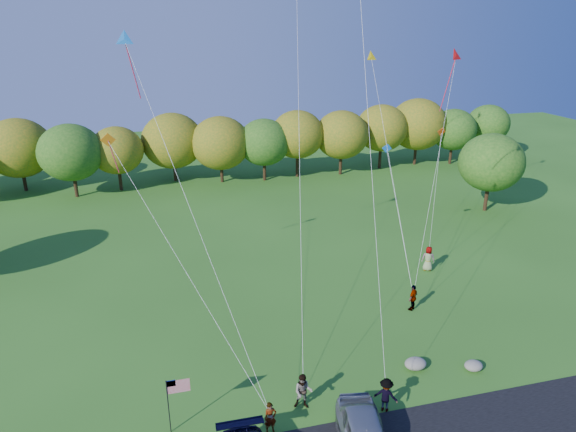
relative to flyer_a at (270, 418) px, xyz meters
name	(u,v)px	position (x,y,z in m)	size (l,w,h in m)	color
ground	(315,410)	(2.29, 0.80, -0.77)	(140.00, 140.00, 0.00)	#2E601B
treeline	(195,145)	(0.16, 36.95, 4.01)	(77.19, 28.00, 8.69)	#342513
flyer_a	(270,418)	(0.00, 0.00, 0.00)	(0.56, 0.37, 1.53)	#4C4C59
flyer_b	(303,392)	(1.82, 1.13, 0.13)	(0.87, 0.68, 1.79)	#4C4C59
flyer_c	(386,395)	(5.47, 0.00, 0.09)	(1.10, 0.64, 1.71)	#4C4C59
flyer_d	(413,297)	(10.90, 7.85, 0.10)	(1.01, 0.42, 1.73)	#4C4C59
flyer_e	(428,259)	(14.57, 12.60, 0.16)	(0.91, 0.59, 1.85)	#4C4C59
flag_assembly	(174,392)	(-3.96, 1.10, 1.31)	(1.01, 0.66, 2.74)	black
boulder_near	(416,364)	(8.31, 2.45, -0.47)	(1.17, 0.92, 0.59)	gray
boulder_far	(474,366)	(11.18, 1.59, -0.51)	(0.97, 0.81, 0.51)	gray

